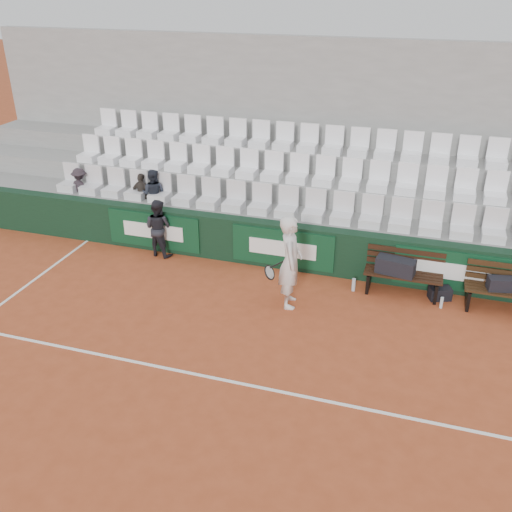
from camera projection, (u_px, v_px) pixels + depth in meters
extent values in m
plane|color=#A74725|center=(231.00, 382.00, 8.91)|extent=(80.00, 80.00, 0.00)
cube|color=white|center=(231.00, 381.00, 8.91)|extent=(18.00, 0.06, 0.01)
cube|color=black|center=(294.00, 247.00, 12.09)|extent=(18.00, 0.30, 1.00)
cube|color=#0C381E|center=(154.00, 231.00, 12.80)|extent=(2.20, 0.04, 0.82)
cube|color=#0C381E|center=(283.00, 248.00, 11.99)|extent=(2.20, 0.04, 0.82)
cube|color=#0C381E|center=(451.00, 271.00, 11.09)|extent=(2.20, 0.04, 0.82)
cube|color=gray|center=(301.00, 235.00, 12.63)|extent=(18.00, 0.95, 1.00)
cube|color=gray|center=(310.00, 210.00, 13.34)|extent=(18.00, 0.95, 1.45)
cube|color=gray|center=(319.00, 188.00, 14.05)|extent=(18.00, 0.95, 1.90)
cube|color=gray|center=(327.00, 132.00, 14.02)|extent=(18.00, 0.30, 4.40)
cube|color=silver|center=(300.00, 204.00, 12.11)|extent=(11.90, 0.44, 0.63)
cube|color=white|center=(311.00, 170.00, 12.72)|extent=(11.90, 0.44, 0.63)
cube|color=white|center=(320.00, 139.00, 13.33)|extent=(11.90, 0.44, 0.63)
cube|color=black|center=(402.00, 284.00, 11.24)|extent=(1.50, 0.56, 0.45)
cube|color=#362010|center=(505.00, 301.00, 10.66)|extent=(1.50, 0.56, 0.45)
cube|color=black|center=(396.00, 266.00, 11.08)|extent=(0.78, 0.44, 0.32)
cube|color=black|center=(503.00, 284.00, 10.52)|extent=(0.57, 0.35, 0.25)
cube|color=black|center=(440.00, 293.00, 11.10)|extent=(0.47, 0.38, 0.25)
cylinder|color=#AEBCC5|center=(354.00, 285.00, 11.38)|extent=(0.07, 0.07, 0.27)
cylinder|color=#B0C1C8|center=(441.00, 303.00, 10.81)|extent=(0.06, 0.06, 0.22)
imported|color=silver|center=(290.00, 262.00, 10.58)|extent=(0.58, 0.75, 1.82)
torus|color=black|center=(270.00, 273.00, 10.82)|extent=(0.19, 0.30, 0.26)
cylinder|color=black|center=(276.00, 265.00, 10.70)|extent=(0.26, 0.03, 0.20)
imported|color=black|center=(158.00, 228.00, 12.60)|extent=(0.71, 0.60, 1.31)
imported|color=#292127|center=(78.00, 170.00, 13.52)|extent=(0.71, 0.50, 1.01)
imported|color=#36302B|center=(141.00, 177.00, 13.07)|extent=(0.63, 0.32, 1.04)
imported|color=#1F242F|center=(152.00, 175.00, 12.96)|extent=(0.62, 0.51, 1.17)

